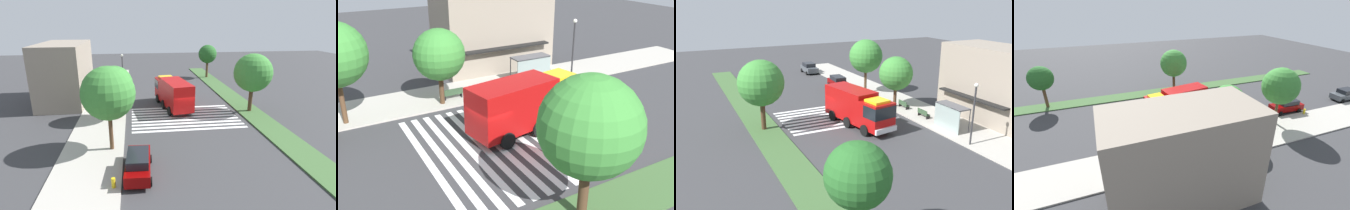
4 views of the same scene
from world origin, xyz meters
TOP-DOWN VIEW (x-y plane):
  - ground_plane at (0.00, 0.00)m, footprint 120.00×120.00m
  - sidewalk at (0.00, 9.40)m, footprint 60.00×5.24m
  - median_strip at (0.00, -8.28)m, footprint 60.00×3.00m
  - crosswalk at (-0.34, 0.00)m, footprint 7.65×12.20m
  - fire_truck at (3.61, 0.88)m, footprint 9.02×3.97m
  - parked_car_west at (-23.40, 5.58)m, footprint 4.35×2.23m
  - parked_car_mid at (-11.48, 5.58)m, footprint 4.80×2.20m
  - bus_stop_shelter at (8.70, 8.28)m, footprint 3.50×1.40m
  - bench_near_shelter at (4.70, 8.28)m, footprint 1.60×0.50m
  - bench_west_of_shelter at (0.97, 8.28)m, footprint 1.60×0.50m
  - street_lamp at (12.55, 7.38)m, footprint 0.36×0.36m
  - storefront_building at (8.06, 14.82)m, footprint 11.25×6.43m
  - sidewalk_tree_far_west at (-7.42, 7.78)m, footprint 4.47×4.47m
  - sidewalk_tree_west at (-0.16, 7.78)m, footprint 3.99×3.99m
  - median_tree_far_west at (0.63, -8.28)m, footprint 4.51×4.51m
  - median_tree_west at (20.49, -8.28)m, footprint 3.42×3.42m
  - fire_hydrant at (-13.10, 7.28)m, footprint 0.28×0.28m

SIDE VIEW (x-z plane):
  - ground_plane at x=0.00m, z-range 0.00..0.00m
  - crosswalk at x=-0.34m, z-range 0.00..0.01m
  - sidewalk at x=0.00m, z-range 0.00..0.14m
  - median_strip at x=0.00m, z-range 0.00..0.14m
  - fire_hydrant at x=-13.10m, z-range 0.14..0.84m
  - bench_near_shelter at x=4.70m, z-range 0.14..1.04m
  - bench_west_of_shelter at x=0.97m, z-range 0.14..1.04m
  - parked_car_mid at x=-11.48m, z-range 0.02..1.78m
  - parked_car_west at x=-23.40m, z-range 0.02..1.79m
  - bus_stop_shelter at x=8.70m, z-range 0.66..3.12m
  - fire_truck at x=3.61m, z-range 0.20..3.90m
  - street_lamp at x=12.55m, z-range 0.68..6.33m
  - storefront_building at x=8.06m, z-range 0.00..7.90m
  - sidewalk_tree_west at x=-0.16m, z-range 1.13..7.14m
  - median_tree_west at x=20.49m, z-range 1.44..7.56m
  - median_tree_far_west at x=0.63m, z-range 1.35..8.31m
  - sidewalk_tree_far_west at x=-7.42m, z-range 1.50..8.73m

